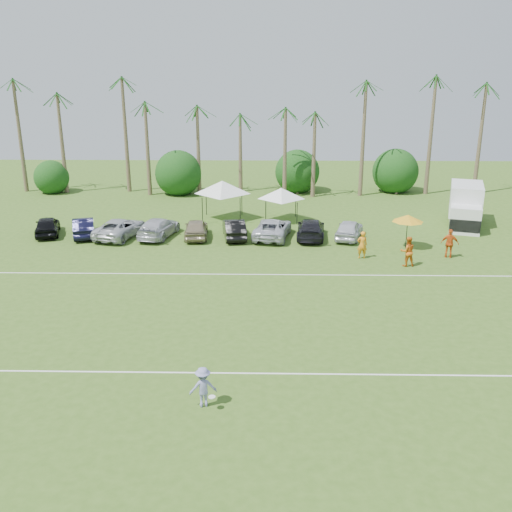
{
  "coord_description": "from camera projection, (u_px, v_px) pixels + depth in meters",
  "views": [
    {
      "loc": [
        2.92,
        -18.98,
        12.06
      ],
      "look_at": [
        2.29,
        12.79,
        1.6
      ],
      "focal_mm": 40.0,
      "sensor_mm": 36.0,
      "label": 1
    }
  ],
  "objects": [
    {
      "name": "palm_tree_5",
      "position": [
        238.0,
        109.0,
        55.33
      ],
      "size": [
        2.4,
        2.4,
        9.9
      ],
      "color": "brown",
      "rests_on": "ground"
    },
    {
      "name": "sideline_player_c",
      "position": [
        450.0,
        243.0,
        37.97
      ],
      "size": [
        1.25,
        0.81,
        1.97
      ],
      "primitive_type": "imported",
      "rotation": [
        0.0,
        0.0,
        2.83
      ],
      "color": "#DA5718",
      "rests_on": "ground"
    },
    {
      "name": "palm_tree_10",
      "position": [
        477.0,
        100.0,
        54.63
      ],
      "size": [
        2.4,
        2.4,
        10.9
      ],
      "color": "brown",
      "rests_on": "ground"
    },
    {
      "name": "parked_car_0",
      "position": [
        47.0,
        226.0,
        43.3
      ],
      "size": [
        2.78,
        4.48,
        1.42
      ],
      "primitive_type": "imported",
      "rotation": [
        0.0,
        0.0,
        3.42
      ],
      "color": "black",
      "rests_on": "ground"
    },
    {
      "name": "palm_tree_4",
      "position": [
        197.0,
        118.0,
        55.68
      ],
      "size": [
        2.4,
        2.4,
        8.9
      ],
      "color": "brown",
      "rests_on": "ground"
    },
    {
      "name": "parked_car_4",
      "position": [
        196.0,
        228.0,
        42.59
      ],
      "size": [
        2.0,
        4.3,
        1.42
      ],
      "primitive_type": "imported",
      "rotation": [
        0.0,
        0.0,
        3.22
      ],
      "color": "gray",
      "rests_on": "ground"
    },
    {
      "name": "field_lines",
      "position": [
        210.0,
        314.0,
        29.45
      ],
      "size": [
        80.0,
        12.1,
        0.01
      ],
      "color": "white",
      "rests_on": "ground"
    },
    {
      "name": "palm_tree_9",
      "position": [
        424.0,
        109.0,
        54.99
      ],
      "size": [
        2.4,
        2.4,
        9.9
      ],
      "color": "brown",
      "rests_on": "ground"
    },
    {
      "name": "palm_tree_8",
      "position": [
        371.0,
        118.0,
        55.36
      ],
      "size": [
        2.4,
        2.4,
        8.9
      ],
      "color": "brown",
      "rests_on": "ground"
    },
    {
      "name": "parked_car_8",
      "position": [
        349.0,
        229.0,
        42.36
      ],
      "size": [
        2.83,
        4.49,
        1.42
      ],
      "primitive_type": "imported",
      "rotation": [
        0.0,
        0.0,
        2.85
      ],
      "color": "silver",
      "rests_on": "ground"
    },
    {
      "name": "parked_car_2",
      "position": [
        120.0,
        228.0,
        42.7
      ],
      "size": [
        3.54,
        5.55,
        1.42
      ],
      "primitive_type": "imported",
      "rotation": [
        0.0,
        0.0,
        2.9
      ],
      "color": "#B4B6BB",
      "rests_on": "ground"
    },
    {
      "name": "market_umbrella",
      "position": [
        408.0,
        218.0,
        39.58
      ],
      "size": [
        2.18,
        2.18,
        2.43
      ],
      "color": "black",
      "rests_on": "ground"
    },
    {
      "name": "sideline_player_b",
      "position": [
        408.0,
        251.0,
        36.36
      ],
      "size": [
        1.01,
        0.82,
        1.95
      ],
      "primitive_type": "imported",
      "rotation": [
        0.0,
        0.0,
        3.23
      ],
      "color": "#D06517",
      "rests_on": "ground"
    },
    {
      "name": "palm_tree_3",
      "position": [
        155.0,
        91.0,
        54.95
      ],
      "size": [
        2.4,
        2.4,
        11.9
      ],
      "color": "brown",
      "rests_on": "ground"
    },
    {
      "name": "palm_tree_6",
      "position": [
        279.0,
        100.0,
        54.98
      ],
      "size": [
        2.4,
        2.4,
        10.9
      ],
      "color": "brown",
      "rests_on": "ground"
    },
    {
      "name": "canopy_tent_right",
      "position": [
        281.0,
        188.0,
        46.8
      ],
      "size": [
        3.95,
        3.95,
        3.2
      ],
      "color": "black",
      "rests_on": "ground"
    },
    {
      "name": "frisbee_player",
      "position": [
        203.0,
        387.0,
        21.2
      ],
      "size": [
        1.14,
        0.84,
        1.59
      ],
      "rotation": [
        0.0,
        0.0,
        3.38
      ],
      "color": "#8384B9",
      "rests_on": "ground"
    },
    {
      "name": "bush_tree_2",
      "position": [
        297.0,
        174.0,
        58.22
      ],
      "size": [
        4.0,
        4.0,
        4.0
      ],
      "color": "brown",
      "rests_on": "ground"
    },
    {
      "name": "parked_car_7",
      "position": [
        311.0,
        228.0,
        42.55
      ],
      "size": [
        2.44,
        5.07,
        1.42
      ],
      "primitive_type": "imported",
      "rotation": [
        0.0,
        0.0,
        3.05
      ],
      "color": "black",
      "rests_on": "ground"
    },
    {
      "name": "box_truck",
      "position": [
        466.0,
        204.0,
        45.64
      ],
      "size": [
        4.1,
        6.67,
        3.23
      ],
      "rotation": [
        0.0,
        0.0,
        -0.3
      ],
      "color": "white",
      "rests_on": "ground"
    },
    {
      "name": "palm_tree_2",
      "position": [
        114.0,
        100.0,
        55.29
      ],
      "size": [
        2.4,
        2.4,
        10.9
      ],
      "color": "brown",
      "rests_on": "ground"
    },
    {
      "name": "ground",
      "position": [
        190.0,
        399.0,
        21.85
      ],
      "size": [
        120.0,
        120.0,
        0.0
      ],
      "primitive_type": "plane",
      "color": "#3A5C1B",
      "rests_on": "ground"
    },
    {
      "name": "bush_tree_0",
      "position": [
        55.0,
        173.0,
        58.69
      ],
      "size": [
        4.0,
        4.0,
        4.0
      ],
      "color": "brown",
      "rests_on": "ground"
    },
    {
      "name": "palm_tree_0",
      "position": [
        14.0,
        118.0,
        56.02
      ],
      "size": [
        2.4,
        2.4,
        8.9
      ],
      "color": "brown",
      "rests_on": "ground"
    },
    {
      "name": "bush_tree_3",
      "position": [
        395.0,
        175.0,
        58.03
      ],
      "size": [
        4.0,
        4.0,
        4.0
      ],
      "color": "brown",
      "rests_on": "ground"
    },
    {
      "name": "palm_tree_7",
      "position": [
        321.0,
        91.0,
        54.64
      ],
      "size": [
        2.4,
        2.4,
        11.9
      ],
      "color": "brown",
      "rests_on": "ground"
    },
    {
      "name": "palm_tree_1",
      "position": [
        64.0,
        109.0,
        55.65
      ],
      "size": [
        2.4,
        2.4,
        9.9
      ],
      "color": "brown",
      "rests_on": "ground"
    },
    {
      "name": "bush_tree_1",
      "position": [
        180.0,
        174.0,
        58.44
      ],
      "size": [
        4.0,
        4.0,
        4.0
      ],
      "color": "brown",
      "rests_on": "ground"
    },
    {
      "name": "parked_car_5",
      "position": [
        234.0,
        229.0,
        42.52
      ],
      "size": [
        2.12,
        4.5,
        1.42
      ],
      "primitive_type": "imported",
      "rotation": [
        0.0,
        0.0,
        3.29
      ],
      "color": "black",
      "rests_on": "ground"
    },
    {
      "name": "sideline_player_a",
      "position": [
        362.0,
        245.0,
        37.85
      ],
      "size": [
        0.7,
        0.49,
        1.86
      ],
      "primitive_type": "imported",
      "rotation": [
        0.0,
        0.0,
        3.2
      ],
      "color": "orange",
      "rests_on": "ground"
    },
    {
      "name": "parked_car_3",
      "position": [
        159.0,
        228.0,
        42.81
      ],
      "size": [
        2.96,
        5.21,
        1.42
      ],
      "primitive_type": "imported",
      "rotation": [
        0.0,
        0.0,
        2.94
      ],
      "color": "#B7B7C0",
      "rests_on": "ground"
    },
    {
      "name": "canopy_tent_left",
      "position": [
        222.0,
        181.0,
        46.99
      ],
      "size": [
        4.72,
        4.72,
        3.82
      ],
      "color": "black",
      "rests_on": "ground"
    },
    {
      "name": "parked_car_6",
      "position": [
        272.0,
        228.0,
        42.6
      ],
      "size": [
        3.2,
        5.45,
        1.42
      ],
      "primitive_type": "imported",
      "rotation": [
        0.0,
        0.0,
        2.97
      ],
      "color": "silver",
      "rests_on": "ground"
    },
    {
      "name": "parked_car_1",
      "position": [
        83.0,
        227.0,
        42.99
      ],
      "size": [
        2.77,
        4.58,
        1.42
      ],
      "primitive_type": "imported",
      "rotation": [
        0.0,
        0.0,
        3.46
      ],
      "color": "black",
      "rests_on": "ground"
    }
  ]
}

